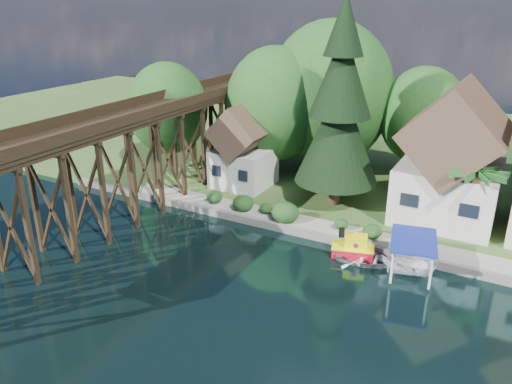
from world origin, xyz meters
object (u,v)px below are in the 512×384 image
at_px(trestle_bridge, 133,154).
at_px(boat_white_a, 366,257).
at_px(tugboat, 353,248).
at_px(boat_canopy, 411,260).
at_px(house_left, 451,162).
at_px(conifer, 340,109).
at_px(shed, 243,151).
at_px(palm_tree, 477,175).

height_order(trestle_bridge, boat_white_a, trestle_bridge).
xyz_separation_m(tugboat, boat_canopy, (4.14, -0.71, 0.51)).
relative_size(house_left, conifer, 0.64).
bearing_deg(trestle_bridge, tugboat, 5.39).
bearing_deg(shed, house_left, 4.77).
relative_size(palm_tree, boat_canopy, 1.26).
bearing_deg(trestle_bridge, boat_white_a, 3.60).
distance_m(trestle_bridge, house_left, 25.42).
bearing_deg(conifer, tugboat, -60.33).
bearing_deg(conifer, boat_white_a, -56.20).
xyz_separation_m(conifer, tugboat, (4.22, -7.41, -8.15)).
xyz_separation_m(house_left, conifer, (-8.83, -1.68, 3.65)).
height_order(trestle_bridge, house_left, house_left).
height_order(conifer, tugboat, conifer).
relative_size(tugboat, boat_white_a, 0.79).
relative_size(trestle_bridge, conifer, 2.57).
distance_m(trestle_bridge, conifer, 17.21).
relative_size(trestle_bridge, shed, 5.63).
bearing_deg(tugboat, boat_canopy, -9.66).
height_order(palm_tree, boat_canopy, palm_tree).
relative_size(conifer, palm_tree, 2.94).
bearing_deg(tugboat, conifer, 119.67).
bearing_deg(house_left, boat_canopy, -92.73).
relative_size(shed, conifer, 0.46).
relative_size(house_left, shed, 1.40).
bearing_deg(tugboat, trestle_bridge, -174.61).
bearing_deg(boat_white_a, shed, 53.28).
relative_size(shed, tugboat, 2.39).
relative_size(trestle_bridge, boat_canopy, 9.50).
xyz_separation_m(shed, boat_canopy, (17.53, -8.30, -2.68)).
xyz_separation_m(conifer, boat_white_a, (5.31, -7.92, -8.36)).
bearing_deg(house_left, shed, -175.23).
bearing_deg(house_left, conifer, -169.24).
bearing_deg(shed, boat_white_a, -29.24).
height_order(shed, tugboat, shed).
bearing_deg(boat_white_a, tugboat, 57.22).
xyz_separation_m(tugboat, boat_white_a, (1.08, -0.51, -0.21)).
distance_m(conifer, boat_white_a, 12.68).
height_order(house_left, tugboat, house_left).
height_order(trestle_bridge, boat_canopy, trestle_bridge).
bearing_deg(palm_tree, shed, 174.01).
bearing_deg(palm_tree, tugboat, -141.14).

